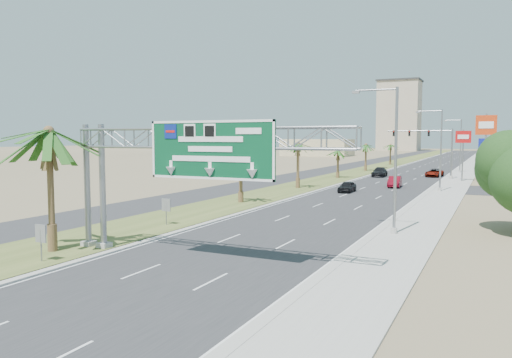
{
  "coord_description": "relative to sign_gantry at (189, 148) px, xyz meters",
  "views": [
    {
      "loc": [
        13.64,
        -12.34,
        6.63
      ],
      "look_at": [
        0.95,
        13.9,
        4.2
      ],
      "focal_mm": 35.0,
      "sensor_mm": 36.0,
      "label": 1
    }
  ],
  "objects": [
    {
      "name": "ground",
      "position": [
        1.06,
        -9.93,
        -6.06
      ],
      "size": [
        600.0,
        600.0,
        0.0
      ],
      "primitive_type": "plane",
      "color": "#8C7A59",
      "rests_on": "ground"
    },
    {
      "name": "road",
      "position": [
        1.06,
        100.07,
        -6.05
      ],
      "size": [
        12.0,
        300.0,
        0.02
      ],
      "primitive_type": "cube",
      "color": "#28282B",
      "rests_on": "ground"
    },
    {
      "name": "sidewalk_right",
      "position": [
        9.56,
        100.07,
        -6.01
      ],
      "size": [
        4.0,
        300.0,
        0.1
      ],
      "primitive_type": "cube",
      "color": "#9E9B93",
      "rests_on": "ground"
    },
    {
      "name": "median_grass",
      "position": [
        -8.94,
        100.07,
        -6.0
      ],
      "size": [
        7.0,
        300.0,
        0.12
      ],
      "primitive_type": "cube",
      "color": "#485325",
      "rests_on": "ground"
    },
    {
      "name": "opposing_road",
      "position": [
        -15.94,
        100.07,
        -6.05
      ],
      "size": [
        8.0,
        300.0,
        0.02
      ],
      "primitive_type": "cube",
      "color": "#28282B",
      "rests_on": "ground"
    },
    {
      "name": "sign_gantry",
      "position": [
        0.0,
        0.0,
        0.0
      ],
      "size": [
        16.75,
        1.24,
        7.5
      ],
      "color": "gray",
      "rests_on": "ground"
    },
    {
      "name": "palm_near",
      "position": [
        -8.14,
        -1.93,
        0.87
      ],
      "size": [
        5.7,
        5.7,
        8.35
      ],
      "color": "brown",
      "rests_on": "ground"
    },
    {
      "name": "palm_row_b",
      "position": [
        -8.44,
        22.07,
        -1.16
      ],
      "size": [
        3.99,
        3.99,
        5.95
      ],
      "color": "brown",
      "rests_on": "ground"
    },
    {
      "name": "palm_row_c",
      "position": [
        -8.44,
        38.07,
        -0.39
      ],
      "size": [
        3.99,
        3.99,
        6.75
      ],
      "color": "brown",
      "rests_on": "ground"
    },
    {
      "name": "palm_row_d",
      "position": [
        -8.44,
        56.07,
        -1.64
      ],
      "size": [
        3.99,
        3.99,
        5.45
      ],
      "color": "brown",
      "rests_on": "ground"
    },
    {
      "name": "palm_row_e",
      "position": [
        -8.44,
        75.07,
        -0.97
      ],
      "size": [
        3.99,
        3.99,
        6.15
      ],
      "color": "brown",
      "rests_on": "ground"
    },
    {
      "name": "palm_row_f",
      "position": [
        -8.44,
        100.07,
        -1.35
      ],
      "size": [
        3.99,
        3.99,
        5.75
      ],
      "color": "brown",
      "rests_on": "ground"
    },
    {
      "name": "streetlight_near",
      "position": [
        8.36,
        12.07,
        -1.36
      ],
      "size": [
        3.27,
        0.44,
        10.0
      ],
      "color": "gray",
      "rests_on": "ground"
    },
    {
      "name": "streetlight_mid",
      "position": [
        8.36,
        42.07,
        -1.36
      ],
      "size": [
        3.27,
        0.44,
        10.0
      ],
      "color": "gray",
      "rests_on": "ground"
    },
    {
      "name": "streetlight_far",
      "position": [
        8.36,
        78.07,
        -1.36
      ],
      "size": [
        3.27,
        0.44,
        10.0
      ],
      "color": "gray",
      "rests_on": "ground"
    },
    {
      "name": "signal_mast",
      "position": [
        6.23,
        62.05,
        -1.21
      ],
      "size": [
        10.28,
        0.71,
        8.0
      ],
      "color": "gray",
      "rests_on": "ground"
    },
    {
      "name": "median_signback_a",
      "position": [
        -6.74,
        -3.93,
        -4.61
      ],
      "size": [
        0.75,
        0.08,
        2.08
      ],
      "color": "gray",
      "rests_on": "ground"
    },
    {
      "name": "median_signback_b",
      "position": [
        -7.44,
        8.07,
        -4.61
      ],
      "size": [
        0.75,
        0.08,
        2.08
      ],
      "color": "gray",
      "rests_on": "ground"
    },
    {
      "name": "tower_distant",
      "position": [
        -30.94,
        240.07,
        11.44
      ],
      "size": [
        20.0,
        16.0,
        35.0
      ],
      "primitive_type": "cube",
      "color": "tan",
      "rests_on": "ground"
    },
    {
      "name": "building_distant_left",
      "position": [
        -43.94,
        150.07,
        -3.06
      ],
      "size": [
        24.0,
        14.0,
        6.0
      ],
      "primitive_type": "cube",
      "color": "tan",
      "rests_on": "ground"
    },
    {
      "name": "car_left_lane",
      "position": [
        -1.51,
        36.66,
        -5.39
      ],
      "size": [
        1.59,
        3.93,
        1.34
      ],
      "primitive_type": "imported",
      "rotation": [
        0.0,
        0.0,
        0.0
      ],
      "color": "black",
      "rests_on": "ground"
    },
    {
      "name": "car_mid_lane",
      "position": [
        2.56,
        45.34,
        -5.33
      ],
      "size": [
        1.93,
        4.54,
        1.46
      ],
      "primitive_type": "imported",
      "rotation": [
        0.0,
        0.0,
        0.09
      ],
      "color": "maroon",
      "rests_on": "ground"
    },
    {
      "name": "car_right_lane",
      "position": [
        5.34,
        66.04,
        -5.39
      ],
      "size": [
        2.84,
        5.07,
        1.34
      ],
      "primitive_type": "imported",
      "rotation": [
        0.0,
        0.0,
        -0.13
      ],
      "color": "gray",
      "rests_on": "ground"
    },
    {
      "name": "car_far",
      "position": [
        -3.07,
        62.6,
        -5.29
      ],
      "size": [
        2.39,
        5.37,
        1.53
      ],
      "primitive_type": "imported",
      "rotation": [
        0.0,
        0.0,
        0.05
      ],
      "color": "black",
      "rests_on": "ground"
    },
    {
      "name": "pole_sign_red_near",
      "position": [
        13.39,
        45.54,
        1.51
      ],
      "size": [
        2.41,
        0.48,
        9.56
      ],
      "color": "gray",
      "rests_on": "ground"
    },
    {
      "name": "pole_sign_blue",
      "position": [
        13.46,
        49.68,
        -1.26
      ],
      "size": [
        2.02,
        0.73,
        6.7
      ],
      "color": "gray",
      "rests_on": "ground"
    },
    {
      "name": "pole_sign_red_far",
      "position": [
        10.09,
        58.56,
        0.1
      ],
      "size": [
        2.21,
        0.45,
        7.82
      ],
      "color": "gray",
      "rests_on": "ground"
    }
  ]
}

